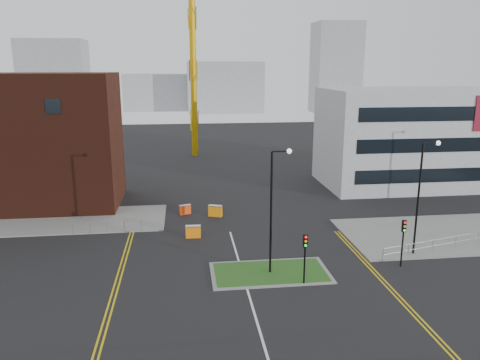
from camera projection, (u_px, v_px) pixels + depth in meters
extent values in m
plane|color=black|center=(261.00, 336.00, 26.08)|extent=(200.00, 200.00, 0.00)
cube|color=slate|center=(18.00, 222.00, 44.88)|extent=(28.00, 8.00, 0.12)
cube|color=slate|center=(476.00, 232.00, 42.19)|extent=(24.00, 10.00, 0.12)
cube|color=slate|center=(270.00, 273.00, 34.02)|extent=(8.60, 4.60, 0.08)
cube|color=#264C19|center=(270.00, 272.00, 34.02)|extent=(8.00, 4.00, 0.12)
cube|color=#3F190F|center=(30.00, 141.00, 49.02)|extent=(18.00, 10.00, 14.00)
cube|color=black|center=(53.00, 106.00, 43.71)|extent=(1.40, 0.10, 1.40)
cube|color=#A5A7A9|center=(424.00, 137.00, 58.61)|extent=(25.00, 12.00, 12.00)
cube|color=black|center=(447.00, 175.00, 53.64)|extent=(22.00, 0.10, 1.60)
cube|color=black|center=(450.00, 145.00, 52.81)|extent=(22.00, 0.10, 1.60)
cube|color=black|center=(454.00, 114.00, 51.97)|extent=(22.00, 0.10, 1.60)
cylinder|color=#CE980C|center=(192.00, 37.00, 74.30)|extent=(1.00, 1.00, 38.36)
cylinder|color=black|center=(271.00, 214.00, 32.96)|extent=(0.16, 0.16, 9.00)
cylinder|color=black|center=(281.00, 151.00, 31.96)|extent=(1.20, 0.10, 0.10)
sphere|color=silver|center=(289.00, 151.00, 32.04)|extent=(0.36, 0.36, 0.36)
cylinder|color=black|center=(418.00, 201.00, 36.32)|extent=(0.16, 0.16, 9.00)
cylinder|color=black|center=(431.00, 143.00, 35.33)|extent=(1.20, 0.10, 0.10)
sphere|color=silver|center=(438.00, 143.00, 35.40)|extent=(0.36, 0.36, 0.36)
cylinder|color=black|center=(304.00, 264.00, 31.99)|extent=(0.12, 0.12, 3.00)
cube|color=black|center=(305.00, 241.00, 31.58)|extent=(0.28, 0.22, 0.90)
sphere|color=red|center=(306.00, 237.00, 31.39)|extent=(0.18, 0.18, 0.18)
sphere|color=orange|center=(306.00, 241.00, 31.46)|extent=(0.18, 0.18, 0.18)
sphere|color=#0CCC33|center=(306.00, 245.00, 31.53)|extent=(0.18, 0.18, 0.18)
cylinder|color=black|center=(402.00, 248.00, 34.87)|extent=(0.12, 0.12, 3.00)
cube|color=black|center=(404.00, 226.00, 34.47)|extent=(0.28, 0.22, 0.90)
sphere|color=red|center=(405.00, 223.00, 34.27)|extent=(0.18, 0.18, 0.18)
sphere|color=orange|center=(405.00, 227.00, 34.34)|extent=(0.18, 0.18, 0.18)
sphere|color=#0CCC33|center=(404.00, 230.00, 34.41)|extent=(0.18, 0.18, 0.18)
cylinder|color=gray|center=(107.00, 222.00, 41.87)|extent=(6.00, 0.04, 0.04)
cylinder|color=gray|center=(107.00, 228.00, 41.99)|extent=(6.00, 0.04, 0.04)
cylinder|color=gray|center=(73.00, 229.00, 41.63)|extent=(0.05, 0.05, 1.10)
cylinder|color=gray|center=(141.00, 226.00, 42.34)|extent=(0.05, 0.05, 1.10)
cylinder|color=gray|center=(478.00, 232.00, 39.37)|extent=(19.01, 5.04, 0.04)
cylinder|color=gray|center=(478.00, 238.00, 39.49)|extent=(19.01, 5.04, 0.04)
cylinder|color=gray|center=(383.00, 255.00, 35.94)|extent=(0.05, 0.05, 1.10)
cube|color=silver|center=(256.00, 318.00, 28.01)|extent=(0.15, 30.00, 0.01)
cube|color=gold|center=(119.00, 269.00, 34.64)|extent=(0.12, 24.00, 0.01)
cube|color=gold|center=(123.00, 269.00, 34.68)|extent=(0.12, 24.00, 0.01)
cube|color=gold|center=(380.00, 280.00, 33.00)|extent=(0.12, 20.00, 0.01)
cube|color=gold|center=(384.00, 279.00, 33.03)|extent=(0.12, 20.00, 0.01)
cube|color=gray|center=(55.00, 79.00, 134.36)|extent=(18.00, 12.00, 22.00)
cube|color=gray|center=(225.00, 87.00, 150.69)|extent=(24.00, 12.00, 16.00)
cube|color=gray|center=(336.00, 68.00, 148.63)|extent=(14.00, 12.00, 28.00)
cube|color=gray|center=(169.00, 92.00, 158.66)|extent=(30.00, 12.00, 12.00)
cube|color=orange|center=(193.00, 232.00, 40.97)|extent=(1.34, 0.49, 1.10)
cube|color=silver|center=(193.00, 226.00, 40.85)|extent=(1.34, 0.49, 0.13)
cube|color=#FF490E|center=(185.00, 210.00, 47.51)|extent=(1.21, 0.78, 0.96)
cube|color=silver|center=(185.00, 205.00, 47.41)|extent=(1.21, 0.78, 0.11)
cube|color=orange|center=(215.00, 211.00, 46.78)|extent=(1.43, 0.89, 1.13)
cube|color=silver|center=(215.00, 206.00, 46.66)|extent=(1.43, 0.89, 0.14)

